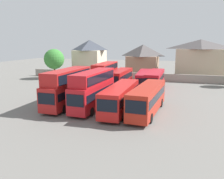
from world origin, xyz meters
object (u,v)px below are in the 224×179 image
Objects in this scene: bus_4 at (148,98)px; house_terrace_left at (90,57)px; bus_3 at (120,97)px; tree_left_of_lot at (54,59)px; bus_7 at (145,79)px; bus_2 at (93,88)px; bus_1 at (68,86)px; bus_8 at (155,79)px; bus_6 at (120,78)px; house_terrace_centre at (143,60)px; bus_5 at (105,74)px; house_terrace_right at (200,59)px.

house_terrace_left is (-20.57, 31.43, 2.81)m from bus_4.
bus_3 is 1.62× the size of tree_left_of_lot.
bus_2 is at bearing -20.94° from bus_7.
bus_7 is (0.62, 15.29, -0.01)m from bus_3.
bus_4 is at bearing 89.25° from bus_1.
bus_8 is at bearing -15.25° from tree_left_of_lot.
house_terrace_centre is at bearing 175.62° from bus_6.
house_terrace_centre is (14.39, 0.57, -0.60)m from house_terrace_left.
bus_5 is at bearing -104.57° from house_terrace_centre.
bus_8 is at bearing 170.20° from bus_3.
bus_4 is (7.19, 0.05, -0.86)m from bus_2.
house_terrace_right is at bearing 138.33° from bus_6.
bus_1 is 1.02× the size of bus_6.
bus_6 is at bearing -94.63° from house_terrace_centre.
bus_4 is 32.67m from house_terrace_centre.
bus_5 is at bearing -25.19° from tree_left_of_lot.
bus_7 is 0.99× the size of bus_8.
house_terrace_right is (18.61, 31.62, 1.93)m from bus_1.
house_terrace_left is (-17.73, 16.24, 2.87)m from bus_7.
bus_2 is 0.94× the size of bus_7.
bus_7 is at bearing -84.17° from bus_8.
tree_left_of_lot is at bearing -117.24° from bus_5.
bus_7 is (7.77, 0.25, -0.77)m from bus_5.
house_terrace_left is (-9.96, 16.48, 2.10)m from bus_5.
house_terrace_right is (13.74, -0.19, 0.61)m from house_terrace_centre.
bus_4 is at bearing 3.73° from bus_8.
bus_2 is 29.27m from tree_left_of_lot.
house_terrace_right is at bearing -0.80° from house_terrace_centre.
bus_2 is 1.42× the size of tree_left_of_lot.
house_terrace_right reaches higher than bus_4.
bus_4 is at bearing 5.59° from bus_7.
house_terrace_left is at bearing -179.22° from house_terrace_right.
bus_2 is 0.96× the size of bus_5.
tree_left_of_lot reaches higher than bus_1.
bus_8 is 26.18m from tree_left_of_lot.
bus_7 is (4.72, 0.22, -0.09)m from bus_6.
bus_3 is 15.68m from bus_8.
house_terrace_centre reaches higher than bus_3.
house_terrace_right is (14.76, 31.86, 1.97)m from bus_2.
bus_6 is (-0.36, 15.02, -0.83)m from bus_2.
tree_left_of_lot reaches higher than bus_3.
tree_left_of_lot is (-18.53, 7.25, 2.73)m from bus_6.
house_terrace_left reaches higher than house_terrace_centre.
house_terrace_right reaches higher than bus_6.
house_terrace_left is at bearing -129.17° from bus_8.
house_terrace_centre is (1.38, 17.03, 2.18)m from bus_6.
bus_6 is (3.50, 14.79, -0.86)m from bus_1.
bus_7 is at bearing -16.83° from tree_left_of_lot.
bus_7 is 1.52× the size of tree_left_of_lot.
bus_7 is at bearing 151.53° from bus_1.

